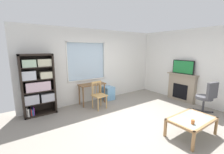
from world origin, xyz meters
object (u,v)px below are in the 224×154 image
Objects in this scene: plastic_drawer_unit at (109,93)px; coffee_table at (192,121)px; tv at (183,67)px; office_chair at (207,96)px; desk_under_window at (92,87)px; fireplace at (182,87)px; bookshelf at (38,84)px; sippy_cup at (193,122)px; wooden_chair at (99,95)px.

plastic_drawer_unit is 3.17m from coffee_table.
office_chair is (-0.45, -1.10, -0.74)m from tv.
desk_under_window is 0.94× the size of office_chair.
coffee_table is at bearing -144.33° from fireplace.
desk_under_window is 0.84× the size of fireplace.
office_chair is at bearing 13.26° from coffee_table.
fireplace reaches higher than coffee_table.
sippy_cup is (2.38, -3.37, -0.47)m from bookshelf.
bookshelf is 20.24× the size of sippy_cup.
bookshelf is at bearing 159.36° from fireplace.
wooden_chair is 3.35m from office_chair.
sippy_cup is at bearing -144.87° from fireplace.
bookshelf is 1.76m from desk_under_window.
wooden_chair is at bearing 138.08° from office_chair.
tv is (-0.02, 0.00, 0.77)m from fireplace.
bookshelf reaches higher than coffee_table.
bookshelf reaches higher than wooden_chair.
fireplace is at bearing -21.03° from wooden_chair.
fireplace is at bearing 66.68° from office_chair.
desk_under_window is at bearing -3.53° from bookshelf.
fireplace is (2.94, -1.65, -0.08)m from desk_under_window.
bookshelf is 1.62× the size of fireplace.
plastic_drawer_unit is at bearing 88.46° from sippy_cup.
coffee_table is (0.15, -3.17, 0.12)m from plastic_drawer_unit.
office_chair is (2.47, -2.75, -0.05)m from desk_under_window.
plastic_drawer_unit is 3.30m from office_chair.
tv is at bearing 35.91° from coffee_table.
tv is (2.92, -1.65, 0.69)m from desk_under_window.
bookshelf is 4.99m from tv.
fireplace reaches higher than desk_under_window.
plastic_drawer_unit is at bearing -1.31° from bookshelf.
fireplace is (4.67, -1.76, -0.41)m from bookshelf.
fireplace is (2.20, -1.70, 0.28)m from plastic_drawer_unit.
bookshelf is 1.93× the size of desk_under_window.
office_chair is at bearing -48.06° from desk_under_window.
fireplace is 2.79m from sippy_cup.
plastic_drawer_unit is (0.77, 0.56, -0.21)m from wooden_chair.
bookshelf is 5.01m from fireplace.
tv is (4.65, -1.76, 0.36)m from bookshelf.
coffee_table is at bearing -73.91° from desk_under_window.
bookshelf reaches higher than office_chair.
tv is at bearing 67.48° from office_chair.
bookshelf is at bearing 178.69° from plastic_drawer_unit.
coffee_table is (0.90, -3.12, -0.24)m from desk_under_window.
coffee_table is (-1.57, -0.37, -0.19)m from office_chair.
fireplace is 1.19m from office_chair.
fireplace is at bearing 35.67° from coffee_table.
plastic_drawer_unit is at bearing 92.77° from coffee_table.
tv is 2.67m from coffee_table.
desk_under_window is 3.38m from fireplace.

